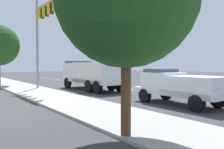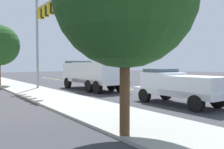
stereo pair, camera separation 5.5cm
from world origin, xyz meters
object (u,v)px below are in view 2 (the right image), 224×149
object	(u,v)px
service_pickup_truck	(179,86)
traffic_signal_mast	(43,24)
utility_bucket_truck	(91,72)
traffic_cone_mid_front	(90,82)
passing_minivan	(97,75)

from	to	relation	value
service_pickup_truck	traffic_signal_mast	xyz separation A→B (m)	(12.41, 1.83, 4.83)
utility_bucket_truck	service_pickup_truck	world-z (taller)	utility_bucket_truck
service_pickup_truck	traffic_signal_mast	world-z (taller)	traffic_signal_mast
utility_bucket_truck	traffic_cone_mid_front	world-z (taller)	utility_bucket_truck
utility_bucket_truck	traffic_signal_mast	bearing A→B (deg)	55.83
traffic_signal_mast	utility_bucket_truck	bearing A→B (deg)	-124.17
service_pickup_truck	traffic_cone_mid_front	distance (m)	14.01
utility_bucket_truck	traffic_cone_mid_front	xyz separation A→B (m)	(3.30, -2.56, -1.20)
service_pickup_truck	passing_minivan	xyz separation A→B (m)	(16.92, -8.14, -0.15)
service_pickup_truck	traffic_signal_mast	distance (m)	13.44
service_pickup_truck	traffic_signal_mast	bearing A→B (deg)	8.39
utility_bucket_truck	passing_minivan	world-z (taller)	utility_bucket_truck
passing_minivan	traffic_signal_mast	bearing A→B (deg)	114.35
service_pickup_truck	traffic_cone_mid_front	xyz separation A→B (m)	(13.34, -4.21, -0.70)
traffic_cone_mid_front	traffic_signal_mast	distance (m)	8.24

